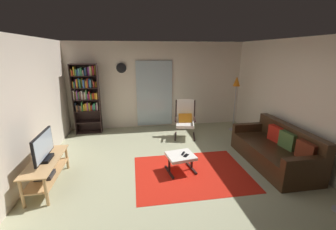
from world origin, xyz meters
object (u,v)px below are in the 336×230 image
object	(u,v)px
television	(43,148)
wall_clock	(121,68)
leather_sofa	(275,150)
tv_remote	(183,153)
cell_phone	(186,155)
bookshelf_near_tv	(86,94)
tv_stand	(47,169)
ottoman	(181,158)
floor_lamp_by_shelf	(236,87)
lounge_armchair	(185,118)

from	to	relation	value
television	wall_clock	world-z (taller)	wall_clock
leather_sofa	tv_remote	xyz separation A→B (m)	(-1.99, 0.04, 0.07)
television	cell_phone	world-z (taller)	television
leather_sofa	bookshelf_near_tv	bearing A→B (deg)	148.22
tv_stand	television	world-z (taller)	television
bookshelf_near_tv	tv_remote	xyz separation A→B (m)	(2.25, -2.59, -0.78)
ottoman	floor_lamp_by_shelf	size ratio (longest dim) A/B	0.36
bookshelf_near_tv	wall_clock	size ratio (longest dim) A/B	6.89
television	floor_lamp_by_shelf	xyz separation A→B (m)	(4.53, 2.20, 0.60)
ottoman	cell_phone	xyz separation A→B (m)	(0.09, -0.06, 0.07)
television	floor_lamp_by_shelf	world-z (taller)	floor_lamp_by_shelf
tv_stand	tv_remote	bearing A→B (deg)	3.25
tv_stand	cell_phone	size ratio (longest dim) A/B	8.94
bookshelf_near_tv	cell_phone	size ratio (longest dim) A/B	14.26
television	lounge_armchair	xyz separation A→B (m)	(2.97, 1.97, -0.20)
leather_sofa	floor_lamp_by_shelf	distance (m)	2.36
tv_stand	ottoman	world-z (taller)	tv_stand
ottoman	tv_remote	size ratio (longest dim) A/B	4.11
ottoman	tv_remote	bearing A→B (deg)	27.80
tv_stand	bookshelf_near_tv	world-z (taller)	bookshelf_near_tv
cell_phone	ottoman	bearing A→B (deg)	-172.92
bookshelf_near_tv	floor_lamp_by_shelf	bearing A→B (deg)	-6.75
television	ottoman	xyz separation A→B (m)	(2.43, 0.09, -0.44)
cell_phone	wall_clock	bearing A→B (deg)	152.23
tv_remote	floor_lamp_by_shelf	xyz separation A→B (m)	(2.05, 2.08, 0.96)
ottoman	floor_lamp_by_shelf	distance (m)	3.15
cell_phone	lounge_armchair	bearing A→B (deg)	115.58
television	cell_phone	distance (m)	2.55
television	leather_sofa	bearing A→B (deg)	1.05
television	cell_phone	size ratio (longest dim) A/B	5.76
wall_clock	television	bearing A→B (deg)	-113.25
television	tv_remote	size ratio (longest dim) A/B	5.60
tv_remote	wall_clock	distance (m)	3.40
television	tv_stand	bearing A→B (deg)	-96.80
tv_stand	cell_phone	distance (m)	2.53
bookshelf_near_tv	television	bearing A→B (deg)	-94.95
wall_clock	cell_phone	bearing A→B (deg)	-66.28
leather_sofa	floor_lamp_by_shelf	bearing A→B (deg)	88.60
leather_sofa	wall_clock	distance (m)	4.57
cell_phone	tv_stand	bearing A→B (deg)	-140.21
tv_stand	floor_lamp_by_shelf	size ratio (longest dim) A/B	0.77
tv_remote	bookshelf_near_tv	bearing A→B (deg)	161.26
bookshelf_near_tv	ottoman	bearing A→B (deg)	-49.99
tv_stand	tv_remote	world-z (taller)	tv_stand
television	wall_clock	size ratio (longest dim) A/B	2.78
ottoman	cell_phone	size ratio (longest dim) A/B	4.23
wall_clock	leather_sofa	bearing A→B (deg)	-41.40
leather_sofa	lounge_armchair	bearing A→B (deg)	128.69
tv_stand	lounge_armchair	size ratio (longest dim) A/B	1.22
bookshelf_near_tv	tv_remote	distance (m)	3.52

